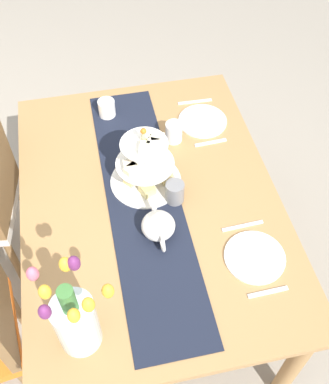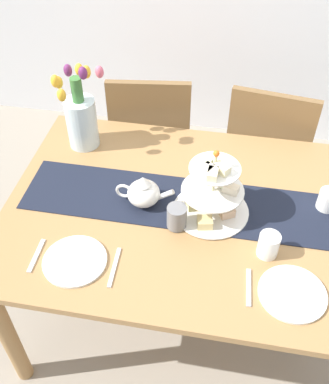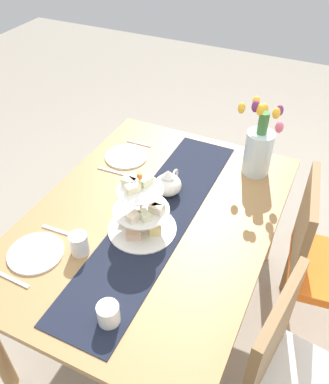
{
  "view_description": "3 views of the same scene",
  "coord_description": "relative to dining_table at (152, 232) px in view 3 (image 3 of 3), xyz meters",
  "views": [
    {
      "loc": [
        -1.14,
        0.18,
        2.23
      ],
      "look_at": [
        -0.03,
        -0.06,
        0.8
      ],
      "focal_mm": 42.79,
      "sensor_mm": 36.0,
      "label": 1
    },
    {
      "loc": [
        0.13,
        -1.24,
        2.04
      ],
      "look_at": [
        -0.09,
        -0.01,
        0.83
      ],
      "focal_mm": 42.35,
      "sensor_mm": 36.0,
      "label": 2
    },
    {
      "loc": [
        1.18,
        0.62,
        2.01
      ],
      "look_at": [
        -0.1,
        0.02,
        0.82
      ],
      "focal_mm": 38.08,
      "sensor_mm": 36.0,
      "label": 3
    }
  ],
  "objects": [
    {
      "name": "table_runner",
      "position": [
        0.0,
        0.03,
        0.1
      ],
      "size": [
        1.35,
        0.3,
        0.0
      ],
      "primitive_type": "cube",
      "color": "black",
      "rests_on": "dining_table"
    },
    {
      "name": "mug_grey",
      "position": [
        -0.03,
        -0.1,
        0.15
      ],
      "size": [
        0.08,
        0.08,
        0.09
      ],
      "primitive_type": "cylinder",
      "color": "slate",
      "rests_on": "table_runner"
    },
    {
      "name": "dining_table",
      "position": [
        0.0,
        0.0,
        0.0
      ],
      "size": [
        1.46,
        1.06,
        0.74
      ],
      "color": "#A37747",
      "rests_on": "ground_plane"
    },
    {
      "name": "cream_jug",
      "position": [
        0.54,
        0.1,
        0.14
      ],
      "size": [
        0.08,
        0.08,
        0.08
      ],
      "primitive_type": "cylinder",
      "color": "white",
      "rests_on": "dining_table"
    },
    {
      "name": "dinner_plate_right",
      "position": [
        0.4,
        -0.33,
        0.11
      ],
      "size": [
        0.23,
        0.23,
        0.01
      ],
      "primitive_type": "cylinder",
      "color": "white",
      "rests_on": "dining_table"
    },
    {
      "name": "ground_plane",
      "position": [
        0.0,
        0.0,
        -0.64
      ],
      "size": [
        8.0,
        8.0,
        0.0
      ],
      "primitive_type": "plane",
      "color": "gray"
    },
    {
      "name": "tulip_vase",
      "position": [
        -0.53,
        0.33,
        0.25
      ],
      "size": [
        0.18,
        0.24,
        0.42
      ],
      "color": "silver",
      "rests_on": "dining_table"
    },
    {
      "name": "knife_right",
      "position": [
        0.54,
        -0.33,
        0.1
      ],
      "size": [
        0.02,
        0.17,
        0.01
      ],
      "primitive_type": "cube",
      "rotation": [
        0.0,
        0.0,
        -0.03
      ],
      "color": "silver",
      "rests_on": "dining_table"
    },
    {
      "name": "chair_left",
      "position": [
        -0.31,
        0.76,
        -0.14
      ],
      "size": [
        0.47,
        0.47,
        0.91
      ],
      "color": "brown",
      "rests_on": "ground_plane"
    },
    {
      "name": "knife_left",
      "position": [
        -0.21,
        -0.33,
        0.1
      ],
      "size": [
        0.02,
        0.17,
        0.01
      ],
      "primitive_type": "cube",
      "rotation": [
        0.0,
        0.0,
        0.04
      ],
      "color": "silver",
      "rests_on": "dining_table"
    },
    {
      "name": "fork_left",
      "position": [
        -0.5,
        -0.33,
        0.1
      ],
      "size": [
        0.02,
        0.15,
        0.01
      ],
      "primitive_type": "cube",
      "rotation": [
        0.0,
        0.0,
        0.02
      ],
      "color": "silver",
      "rests_on": "dining_table"
    },
    {
      "name": "tiered_cake_stand",
      "position": [
        0.09,
        0.0,
        0.2
      ],
      "size": [
        0.3,
        0.3,
        0.3
      ],
      "color": "beige",
      "rests_on": "table_runner"
    },
    {
      "name": "chair_right",
      "position": [
        0.34,
        0.76,
        -0.14
      ],
      "size": [
        0.48,
        0.48,
        0.91
      ],
      "color": "brown",
      "rests_on": "ground_plane"
    },
    {
      "name": "fork_right",
      "position": [
        0.25,
        -0.33,
        0.1
      ],
      "size": [
        0.02,
        0.15,
        0.01
      ],
      "primitive_type": "cube",
      "rotation": [
        0.0,
        0.0,
        0.05
      ],
      "color": "silver",
      "rests_on": "dining_table"
    },
    {
      "name": "dinner_plate_left",
      "position": [
        -0.36,
        -0.33,
        0.11
      ],
      "size": [
        0.23,
        0.23,
        0.01
      ],
      "primitive_type": "cylinder",
      "color": "white",
      "rests_on": "dining_table"
    },
    {
      "name": "mug_white_text",
      "position": [
        0.31,
        -0.17,
        0.15
      ],
      "size": [
        0.08,
        0.08,
        0.09
      ],
      "primitive_type": "cylinder",
      "color": "white",
      "rests_on": "dining_table"
    },
    {
      "name": "teapot",
      "position": [
        -0.18,
        0.0,
        0.16
      ],
      "size": [
        0.24,
        0.13,
        0.14
      ],
      "color": "white",
      "rests_on": "table_runner"
    }
  ]
}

